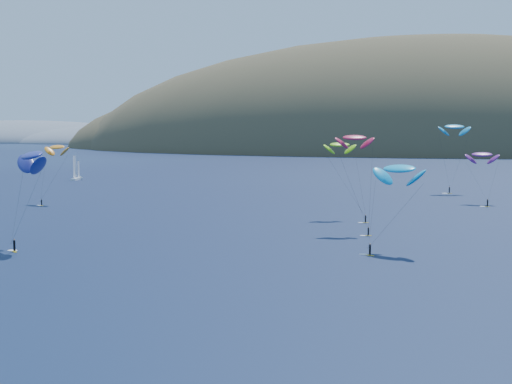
{
  "coord_description": "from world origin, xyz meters",
  "views": [
    {
      "loc": [
        29.72,
        -41.77,
        20.91
      ],
      "look_at": [
        -0.89,
        80.0,
        9.0
      ],
      "focal_mm": 50.0,
      "sensor_mm": 36.0,
      "label": 1
    }
  ],
  "objects": [
    {
      "name": "headland",
      "position": [
        -445.26,
        750.08,
        -3.36
      ],
      "size": [
        460.0,
        250.0,
        60.0
      ],
      "color": "slate",
      "rests_on": "ground"
    },
    {
      "name": "kitesurfer_9",
      "position": [
        14.42,
        98.19,
        18.33
      ],
      "size": [
        8.01,
        8.79,
        20.39
      ],
      "rotation": [
        0.0,
        0.0,
        0.24
      ],
      "color": "gold",
      "rests_on": "ground"
    },
    {
      "name": "kitesurfer_3",
      "position": [
        8.89,
        118.65,
        16.36
      ],
      "size": [
        11.28,
        11.64,
        18.34
      ],
      "rotation": [
        0.0,
        0.0,
        0.33
      ],
      "color": "gold",
      "rests_on": "ground"
    },
    {
      "name": "kitesurfer_1",
      "position": [
        -68.16,
        129.62,
        14.9
      ],
      "size": [
        8.34,
        10.72,
        17.08
      ],
      "rotation": [
        0.0,
        0.0,
        -0.25
      ],
      "color": "gold",
      "rests_on": "ground"
    },
    {
      "name": "kitesurfer_10",
      "position": [
        -37.18,
        66.93,
        15.65
      ],
      "size": [
        10.92,
        12.14,
        18.58
      ],
      "rotation": [
        0.0,
        0.0,
        -0.74
      ],
      "color": "gold",
      "rests_on": "ground"
    },
    {
      "name": "kitesurfer_4",
      "position": [
        35.37,
        186.59,
        20.22
      ],
      "size": [
        10.11,
        8.51,
        22.88
      ],
      "rotation": [
        0.0,
        0.0,
        0.24
      ],
      "color": "gold",
      "rests_on": "ground"
    },
    {
      "name": "island",
      "position": [
        39.4,
        562.36,
        -10.74
      ],
      "size": [
        730.0,
        300.0,
        210.0
      ],
      "color": "#3D3526",
      "rests_on": "ground"
    },
    {
      "name": "kitesurfer_6",
      "position": [
        41.96,
        157.23,
        12.93
      ],
      "size": [
        8.33,
        11.69,
        15.28
      ],
      "rotation": [
        0.0,
        0.0,
        -0.01
      ],
      "color": "gold",
      "rests_on": "ground"
    },
    {
      "name": "kitesurfer_5",
      "position": [
        24.05,
        78.26,
        13.61
      ],
      "size": [
        10.07,
        11.08,
        16.19
      ],
      "rotation": [
        0.0,
        0.0,
        -0.49
      ],
      "color": "gold",
      "rests_on": "ground"
    },
    {
      "name": "sailboat",
      "position": [
        -101.93,
        202.27,
        0.9
      ],
      "size": [
        8.62,
        7.38,
        10.45
      ],
      "rotation": [
        0.0,
        0.0,
        0.18
      ],
      "color": "white",
      "rests_on": "ground"
    }
  ]
}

